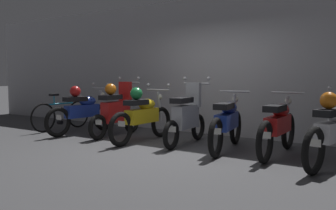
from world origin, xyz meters
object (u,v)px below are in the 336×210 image
Objects in this scene: motorbike_slot_0 at (83,110)px; motorbike_slot_1 at (116,110)px; motorbike_slot_2 at (143,115)px; motorbike_slot_5 at (278,126)px; motorbike_slot_4 at (227,122)px; bicycle at (61,115)px; motorbike_slot_6 at (333,130)px; motorbike_slot_3 at (187,117)px.

motorbike_slot_0 is 1.16× the size of motorbike_slot_1.
motorbike_slot_2 reaches higher than motorbike_slot_5.
motorbike_slot_4 and motorbike_slot_5 have the same top height.
motorbike_slot_4 is 4.36m from bicycle.
motorbike_slot_1 is 0.87× the size of motorbike_slot_4.
motorbike_slot_6 is at bearing -17.46° from motorbike_slot_5.
motorbike_slot_1 is 0.97× the size of bicycle.
motorbike_slot_4 is at bearing 2.26° from motorbike_slot_0.
motorbike_slot_2 is 1.01× the size of motorbike_slot_4.
bicycle is at bearing -177.96° from motorbike_slot_1.
motorbike_slot_2 is 1.00× the size of motorbike_slot_5.
motorbike_slot_6 is (3.51, -0.03, 0.00)m from motorbike_slot_2.
motorbike_slot_0 is at bearing 179.31° from motorbike_slot_6.
motorbike_slot_3 is at bearing -179.97° from motorbike_slot_5.
motorbike_slot_0 is 0.88m from bicycle.
motorbike_slot_5 reaches higher than bicycle.
motorbike_slot_4 is (1.75, 0.17, -0.04)m from motorbike_slot_2.
motorbike_slot_4 is at bearing 173.47° from motorbike_slot_6.
motorbike_slot_3 reaches higher than motorbike_slot_6.
motorbike_slot_2 is 1.16× the size of motorbike_slot_3.
motorbike_slot_2 reaches higher than bicycle.
motorbike_slot_3 is at bearing 4.62° from motorbike_slot_0.
motorbike_slot_4 is at bearing -175.13° from motorbike_slot_5.
motorbike_slot_1 reaches higher than motorbike_slot_4.
motorbike_slot_3 is (0.87, 0.25, -0.00)m from motorbike_slot_2.
motorbike_slot_1 is 4.40m from motorbike_slot_6.
motorbike_slot_0 is 1.00× the size of motorbike_slot_5.
motorbike_slot_2 is 2.62m from bicycle.
motorbike_slot_4 is (2.63, -0.03, -0.08)m from motorbike_slot_1.
motorbike_slot_6 is 6.12m from bicycle.
motorbike_slot_3 is at bearing 1.82° from bicycle.
motorbike_slot_4 reaches higher than bicycle.
bicycle is at bearing -179.52° from motorbike_slot_4.
motorbike_slot_3 is at bearing 175.16° from motorbike_slot_4.
motorbike_slot_0 reaches higher than motorbike_slot_5.
motorbike_slot_3 reaches higher than motorbike_slot_2.
motorbike_slot_5 is (3.51, 0.05, -0.08)m from motorbike_slot_1.
motorbike_slot_2 is 0.91m from motorbike_slot_3.
motorbike_slot_4 is 0.99× the size of motorbike_slot_5.
bicycle is (-4.36, -0.04, -0.13)m from motorbike_slot_4.
motorbike_slot_5 is (2.63, 0.25, -0.04)m from motorbike_slot_2.
motorbike_slot_1 reaches higher than motorbike_slot_2.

